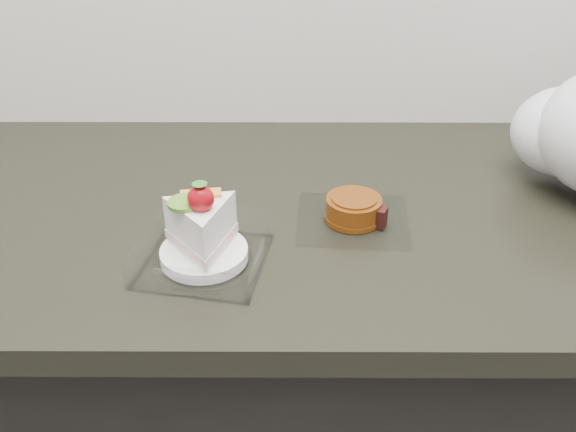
{
  "coord_description": "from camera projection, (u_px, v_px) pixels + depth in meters",
  "views": [
    {
      "loc": [
        -0.02,
        0.85,
        1.4
      ],
      "look_at": [
        -0.02,
        1.59,
        0.94
      ],
      "focal_mm": 40.0,
      "sensor_mm": 36.0,
      "label": 1
    }
  ],
  "objects": [
    {
      "name": "cake_tray",
      "position": [
        203.0,
        241.0,
        0.84
      ],
      "size": [
        0.18,
        0.18,
        0.12
      ],
      "rotation": [
        0.0,
        0.0,
        -0.18
      ],
      "color": "white",
      "rests_on": "counter"
    },
    {
      "name": "mooncake_wrap",
      "position": [
        354.0,
        211.0,
        0.93
      ],
      "size": [
        0.17,
        0.16,
        0.04
      ],
      "rotation": [
        0.0,
        0.0,
        0.11
      ],
      "color": "white",
      "rests_on": "counter"
    },
    {
      "name": "counter",
      "position": [
        300.0,
        407.0,
        1.22
      ],
      "size": [
        2.04,
        0.64,
        0.9
      ],
      "color": "black",
      "rests_on": "ground"
    }
  ]
}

